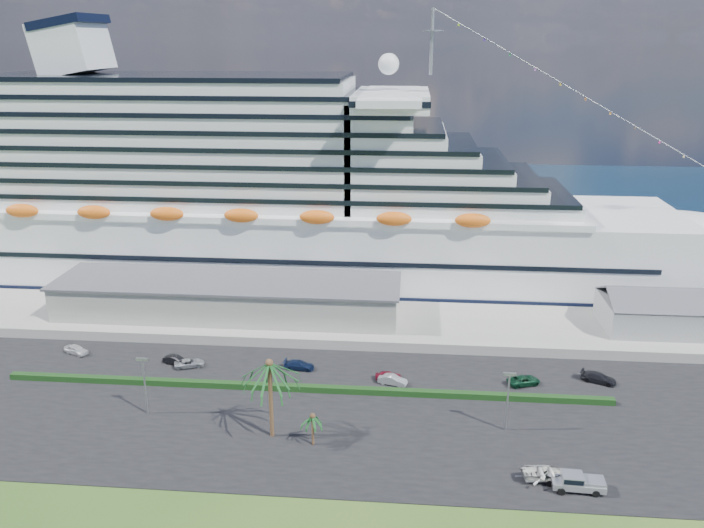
# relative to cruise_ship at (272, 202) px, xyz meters

# --- Properties ---
(ground) EXTENTS (420.00, 420.00, 0.00)m
(ground) POSITION_rel_cruise_ship_xyz_m (21.53, -64.00, -16.69)
(ground) COLOR #28501A
(ground) RESTS_ON ground
(asphalt_lot) EXTENTS (140.00, 38.00, 0.12)m
(asphalt_lot) POSITION_rel_cruise_ship_xyz_m (21.53, -53.00, -16.63)
(asphalt_lot) COLOR black
(asphalt_lot) RESTS_ON ground
(wharf) EXTENTS (240.00, 20.00, 1.80)m
(wharf) POSITION_rel_cruise_ship_xyz_m (21.53, -24.00, -15.79)
(wharf) COLOR gray
(wharf) RESTS_ON ground
(water) EXTENTS (420.00, 160.00, 0.02)m
(water) POSITION_rel_cruise_ship_xyz_m (21.53, 66.00, -16.68)
(water) COLOR black
(water) RESTS_ON ground
(cruise_ship) EXTENTS (191.00, 38.00, 54.00)m
(cruise_ship) POSITION_rel_cruise_ship_xyz_m (0.00, 0.00, 0.00)
(cruise_ship) COLOR silver
(cruise_ship) RESTS_ON ground
(terminal_building) EXTENTS (61.00, 15.00, 6.30)m
(terminal_building) POSITION_rel_cruise_ship_xyz_m (-3.47, -24.00, -11.68)
(terminal_building) COLOR gray
(terminal_building) RESTS_ON wharf
(port_shed) EXTENTS (24.00, 12.31, 7.37)m
(port_shed) POSITION_rel_cruise_ship_xyz_m (73.53, -24.00, -12.30)
(port_shed) COLOR gray
(port_shed) RESTS_ON wharf
(hedge) EXTENTS (88.00, 1.10, 0.90)m
(hedge) POSITION_rel_cruise_ship_xyz_m (13.53, -48.00, -16.12)
(hedge) COLOR black
(hedge) RESTS_ON asphalt_lot
(lamp_post_left) EXTENTS (1.60, 0.35, 8.27)m
(lamp_post_left) POSITION_rel_cruise_ship_xyz_m (-6.47, -56.00, -11.35)
(lamp_post_left) COLOR gray
(lamp_post_left) RESTS_ON asphalt_lot
(lamp_post_right) EXTENTS (1.60, 0.35, 8.27)m
(lamp_post_right) POSITION_rel_cruise_ship_xyz_m (41.53, -56.00, -11.35)
(lamp_post_right) COLOR gray
(lamp_post_right) RESTS_ON asphalt_lot
(palm_tall) EXTENTS (8.82, 8.82, 11.13)m
(palm_tall) POSITION_rel_cruise_ship_xyz_m (11.53, -60.00, -7.49)
(palm_tall) COLOR #47301E
(palm_tall) RESTS_ON ground
(palm_short) EXTENTS (3.53, 3.53, 4.56)m
(palm_short) POSITION_rel_cruise_ship_xyz_m (17.03, -61.50, -13.03)
(palm_short) COLOR #47301E
(palm_short) RESTS_ON ground
(parked_car_0) EXTENTS (4.62, 3.24, 1.46)m
(parked_car_0) POSITION_rel_cruise_ship_xyz_m (-24.76, -39.05, -15.84)
(parked_car_0) COLOR silver
(parked_car_0) RESTS_ON asphalt_lot
(parked_car_1) EXTENTS (4.35, 2.61, 1.35)m
(parked_car_1) POSITION_rel_cruise_ship_xyz_m (-7.51, -41.25, -15.90)
(parked_car_1) COLOR black
(parked_car_1) RESTS_ON asphalt_lot
(parked_car_2) EXTENTS (5.00, 3.49, 1.27)m
(parked_car_2) POSITION_rel_cruise_ship_xyz_m (-5.13, -41.93, -15.94)
(parked_car_2) COLOR #92949A
(parked_car_2) RESTS_ON asphalt_lot
(parked_car_3) EXTENTS (4.88, 2.30, 1.38)m
(parked_car_3) POSITION_rel_cruise_ship_xyz_m (11.96, -41.20, -15.89)
(parked_car_3) COLOR #122042
(parked_car_3) RESTS_ON asphalt_lot
(parked_car_4) EXTENTS (4.00, 1.89, 1.32)m
(parked_car_4) POSITION_rel_cruise_ship_xyz_m (25.81, -43.50, -15.91)
(parked_car_4) COLOR maroon
(parked_car_4) RESTS_ON asphalt_lot
(parked_car_5) EXTENTS (4.52, 2.60, 1.41)m
(parked_car_5) POSITION_rel_cruise_ship_xyz_m (26.49, -44.88, -15.87)
(parked_car_5) COLOR #9C9FA2
(parked_car_5) RESTS_ON asphalt_lot
(parked_car_6) EXTENTS (5.34, 3.80, 1.35)m
(parked_car_6) POSITION_rel_cruise_ship_xyz_m (45.74, -43.27, -15.90)
(parked_car_6) COLOR #0E3822
(parked_car_6) RESTS_ON asphalt_lot
(parked_car_7) EXTENTS (5.47, 3.91, 1.47)m
(parked_car_7) POSITION_rel_cruise_ship_xyz_m (56.88, -41.52, -15.84)
(parked_car_7) COLOR black
(parked_car_7) RESTS_ON asphalt_lot
(pickup_truck) EXTENTS (5.93, 2.41, 2.06)m
(pickup_truck) POSITION_rel_cruise_ship_xyz_m (48.01, -68.02, -15.44)
(pickup_truck) COLOR black
(pickup_truck) RESTS_ON asphalt_lot
(boat_trailer) EXTENTS (6.22, 4.40, 1.74)m
(boat_trailer) POSITION_rel_cruise_ship_xyz_m (44.65, -66.66, -15.42)
(boat_trailer) COLOR gray
(boat_trailer) RESTS_ON asphalt_lot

